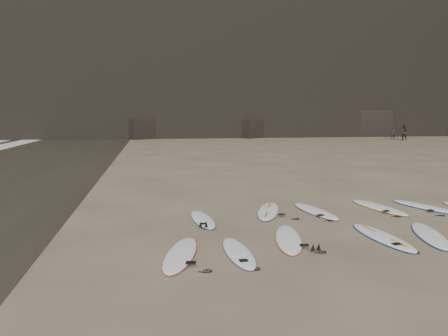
% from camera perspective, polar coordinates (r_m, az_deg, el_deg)
% --- Properties ---
extents(ground, '(240.00, 240.00, 0.00)m').
position_cam_1_polar(ground, '(11.93, 12.57, -9.04)').
color(ground, '#897559').
rests_on(ground, ground).
extents(surfboard_0, '(1.25, 2.75, 0.10)m').
position_cam_1_polar(surfboard_0, '(10.39, -5.69, -11.10)').
color(surfboard_0, white).
rests_on(surfboard_0, ground).
extents(surfboard_1, '(0.65, 2.42, 0.09)m').
position_cam_1_polar(surfboard_1, '(10.48, 1.90, -10.94)').
color(surfboard_1, white).
rests_on(surfboard_1, ground).
extents(surfboard_2, '(1.25, 2.75, 0.10)m').
position_cam_1_polar(surfboard_2, '(11.66, 8.41, -9.08)').
color(surfboard_2, white).
rests_on(surfboard_2, ground).
extents(surfboard_3, '(0.83, 2.79, 0.10)m').
position_cam_1_polar(surfboard_3, '(12.42, 19.99, -8.42)').
color(surfboard_3, white).
rests_on(surfboard_3, ground).
extents(surfboard_4, '(1.44, 2.73, 0.10)m').
position_cam_1_polar(surfboard_4, '(13.08, 25.30, -7.90)').
color(surfboard_4, white).
rests_on(surfboard_4, ground).
extents(surfboard_5, '(0.80, 2.44, 0.09)m').
position_cam_1_polar(surfboard_5, '(13.57, -2.80, -6.68)').
color(surfboard_5, white).
rests_on(surfboard_5, ground).
extents(surfboard_6, '(1.53, 2.80, 0.10)m').
position_cam_1_polar(surfboard_6, '(14.72, 5.79, -5.58)').
color(surfboard_6, white).
rests_on(surfboard_6, ground).
extents(surfboard_7, '(1.06, 2.72, 0.10)m').
position_cam_1_polar(surfboard_7, '(14.95, 11.86, -5.50)').
color(surfboard_7, white).
rests_on(surfboard_7, ground).
extents(surfboard_8, '(1.19, 2.82, 0.10)m').
position_cam_1_polar(surfboard_8, '(16.14, 19.55, -4.81)').
color(surfboard_8, white).
rests_on(surfboard_8, ground).
extents(surfboard_9, '(1.48, 2.69, 0.09)m').
position_cam_1_polar(surfboard_9, '(16.82, 24.73, -4.59)').
color(surfboard_9, white).
rests_on(surfboard_9, ground).
extents(person_a, '(0.63, 0.49, 1.52)m').
position_cam_1_polar(person_a, '(57.40, 21.23, 4.27)').
color(person_a, black).
rests_on(person_a, ground).
extents(person_b, '(1.06, 0.90, 1.90)m').
position_cam_1_polar(person_b, '(55.55, 22.37, 4.33)').
color(person_b, black).
rests_on(person_b, ground).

